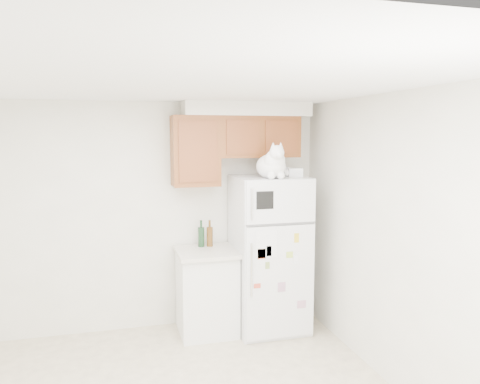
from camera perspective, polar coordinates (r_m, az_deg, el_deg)
name	(u,v)px	position (r m, az deg, el deg)	size (l,w,h in m)	color
room_shell	(181,200)	(3.46, -7.17, -0.93)	(3.84, 4.04, 2.52)	white
refrigerator	(269,253)	(5.19, 3.60, -7.49)	(0.76, 0.78, 1.70)	silver
base_counter	(207,291)	(5.20, -4.08, -11.93)	(0.64, 0.64, 0.92)	white
cat	(272,165)	(4.83, 3.98, 3.35)	(0.37, 0.54, 0.38)	white
storage_box_back	(279,171)	(5.12, 4.79, 2.52)	(0.18, 0.13, 0.10)	white
storage_box_front	(295,172)	(5.08, 6.75, 2.40)	(0.15, 0.11, 0.09)	white
bottle_green	(201,233)	(5.18, -4.76, -5.05)	(0.07, 0.07, 0.30)	#19381E
bottle_amber	(210,233)	(5.19, -3.71, -5.03)	(0.07, 0.07, 0.29)	#593814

